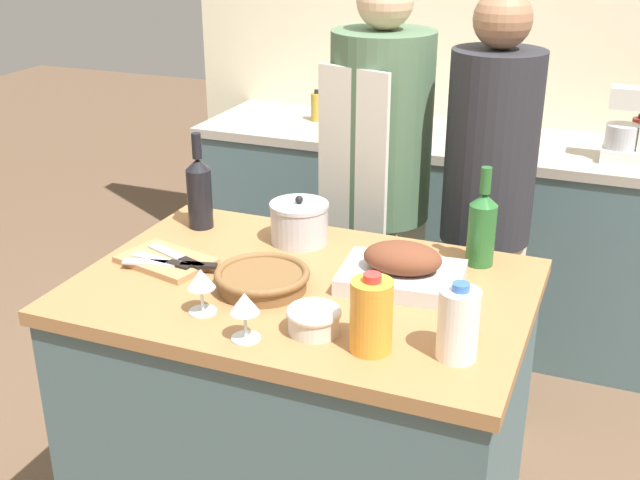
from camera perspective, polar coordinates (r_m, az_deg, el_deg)
The scene contains 23 objects.
kitchen_island at distance 2.40m, azimuth -1.13°, elevation -12.60°, with size 1.22×0.83×0.88m.
back_counter at distance 3.68m, azimuth 8.14°, elevation 0.60°, with size 2.14×0.60×0.90m.
back_wall at distance 3.79m, azimuth 10.20°, elevation 14.10°, with size 2.64×0.10×2.55m.
roasting_pan at distance 2.16m, azimuth 5.85°, elevation -2.09°, with size 0.35×0.27×0.12m.
wicker_basket at distance 2.14m, azimuth -4.13°, elevation -2.76°, with size 0.26×0.26×0.06m.
cutting_board at distance 2.33m, azimuth -10.89°, elevation -1.45°, with size 0.29×0.23×0.02m.
stock_pot at distance 2.41m, azimuth -1.48°, elevation 1.25°, with size 0.18×0.18×0.15m.
mixing_bowl at distance 1.92m, azimuth -0.45°, elevation -5.62°, with size 0.13×0.13×0.06m.
juice_jug at distance 1.83m, azimuth 3.67°, elevation -5.37°, with size 0.10×0.10×0.19m.
milk_jug at distance 1.83m, azimuth 9.80°, elevation -5.89°, with size 0.09×0.09×0.19m.
wine_bottle_green at distance 2.29m, azimuth 11.44°, elevation 0.93°, with size 0.08×0.08×0.29m.
wine_bottle_dark at distance 2.54m, azimuth -8.58°, elevation 3.48°, with size 0.08×0.08×0.31m.
wine_glass_left at distance 1.88m, azimuth -5.38°, elevation -4.67°, with size 0.07×0.07×0.12m.
wine_glass_right at distance 2.01m, azimuth -8.46°, elevation -2.92°, with size 0.07×0.07×0.12m.
knife_chef at distance 2.28m, azimuth -10.40°, elevation -1.67°, with size 0.27×0.10×0.01m.
knife_paring at distance 2.32m, azimuth -10.06°, elevation -1.18°, with size 0.22×0.11×0.01m.
knife_bread at distance 2.30m, azimuth -11.04°, elevation -1.48°, with size 0.19×0.05×0.01m.
stand_mixer at distance 3.32m, azimuth 21.14°, elevation 7.22°, with size 0.18×0.14×0.29m.
condiment_bottle_tall at distance 3.49m, azimuth 21.74°, elevation 6.99°, with size 0.07×0.07×0.15m.
condiment_bottle_short at distance 3.53m, azimuth 13.95°, elevation 8.65°, with size 0.06×0.06×0.22m.
condiment_bottle_extra at distance 3.72m, azimuth -0.23°, elevation 9.45°, with size 0.05×0.05×0.14m.
person_cook_aproned at distance 2.87m, azimuth 4.20°, elevation 3.88°, with size 0.36×0.39×1.63m.
person_cook_guest at distance 2.77m, azimuth 11.77°, elevation 2.46°, with size 0.30×0.30×1.59m.
Camera 1 is at (0.77, -1.79, 1.84)m, focal length 45.00 mm.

